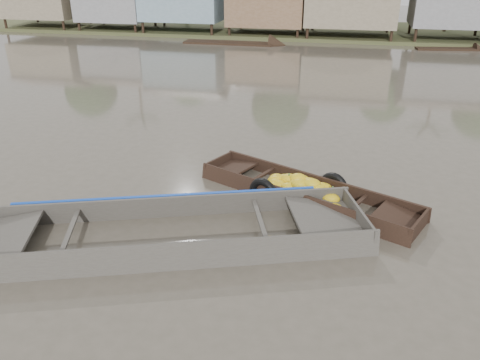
# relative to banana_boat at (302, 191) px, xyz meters

# --- Properties ---
(ground) EXTENTS (120.00, 120.00, 0.00)m
(ground) POSITION_rel_banana_boat_xyz_m (-1.77, -2.31, -0.17)
(ground) COLOR #524C3F
(ground) RESTS_ON ground
(banana_boat) EXTENTS (5.89, 3.70, 0.84)m
(banana_boat) POSITION_rel_banana_boat_xyz_m (0.00, 0.00, 0.00)
(banana_boat) COLOR black
(banana_boat) RESTS_ON ground
(viewer_boat) EXTENTS (8.88, 5.02, 0.69)m
(viewer_boat) POSITION_rel_banana_boat_xyz_m (-2.61, -2.67, -0.09)
(viewer_boat) COLOR #413C37
(viewer_boat) RESTS_ON ground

